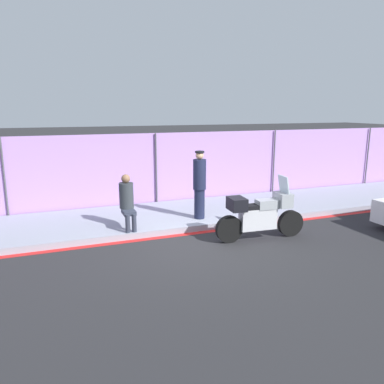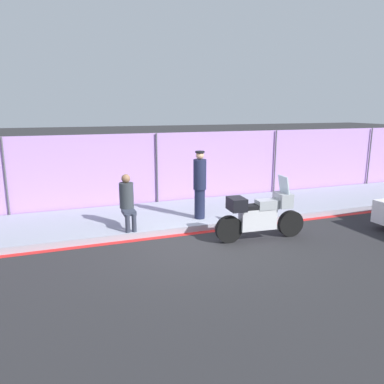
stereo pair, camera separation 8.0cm
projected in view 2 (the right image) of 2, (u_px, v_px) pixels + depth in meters
The scene contains 7 objects.
ground_plane at pixel (199, 244), 8.75m from camera, with size 120.00×120.00×0.00m, color #262628.
sidewalk at pixel (171, 216), 10.81m from camera, with size 32.22×2.80×0.16m.
curb_paint_stripe at pixel (188, 234), 9.46m from camera, with size 32.22×0.18×0.01m.
storefront_fence at pixel (156, 170), 11.93m from camera, with size 30.61×0.17×2.35m.
motorcycle at pixel (260, 215), 8.96m from camera, with size 2.29×0.60×1.54m.
officer_standing at pixel (200, 184), 10.07m from camera, with size 0.35×0.35×1.85m.
person_seated_on_curb at pixel (127, 198), 9.31m from camera, with size 0.36×0.68×1.36m.
Camera 2 is at (-3.04, -7.70, 3.11)m, focal length 35.00 mm.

